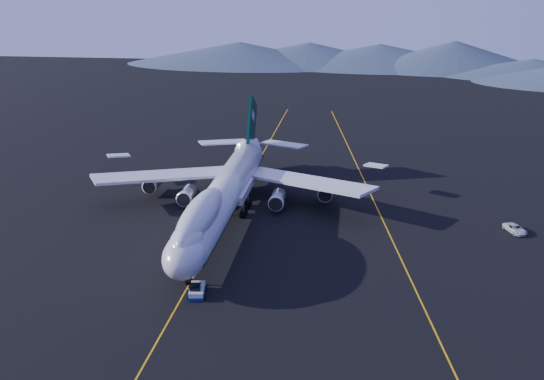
# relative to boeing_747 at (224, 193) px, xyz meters

# --- Properties ---
(ground) EXTENTS (500.00, 500.00, 0.00)m
(ground) POSITION_rel_boeing_747_xyz_m (-0.00, -0.03, -5.81)
(ground) COLOR black
(ground) RESTS_ON ground
(taxiway_line_main) EXTENTS (0.25, 220.00, 0.01)m
(taxiway_line_main) POSITION_rel_boeing_747_xyz_m (-0.00, -0.03, -5.80)
(taxiway_line_main) COLOR #EAA20D
(taxiway_line_main) RESTS_ON ground
(taxiway_line_side) EXTENTS (28.08, 198.09, 0.01)m
(taxiway_line_side) POSITION_rel_boeing_747_xyz_m (30.00, 9.97, -5.80)
(taxiway_line_side) COLOR #EAA20D
(taxiway_line_side) RESTS_ON ground
(boeing_747) EXTENTS (59.62, 72.43, 19.37)m
(boeing_747) POSITION_rel_boeing_747_xyz_m (0.00, 0.00, 0.00)
(boeing_747) COLOR silver
(boeing_747) RESTS_ON ground
(pushback_tug) EXTENTS (3.12, 4.77, 1.94)m
(pushback_tug) POSITION_rel_boeing_747_xyz_m (2.06, -29.53, -5.20)
(pushback_tug) COLOR silver
(pushback_tug) RESTS_ON ground
(service_van) EXTENTS (4.18, 5.77, 1.46)m
(service_van) POSITION_rel_boeing_747_xyz_m (55.05, 1.77, -5.09)
(service_van) COLOR silver
(service_van) RESTS_ON ground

